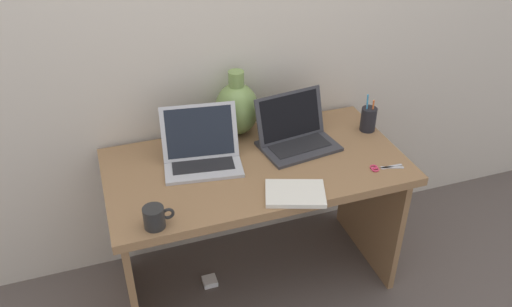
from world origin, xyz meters
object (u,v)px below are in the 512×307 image
Objects in this scene: laptop_left at (201,149)px; scissors at (381,168)px; laptop_right at (295,132)px; pen_cup at (368,119)px; notebook_stack at (295,193)px; green_vase at (237,108)px; coffee_mug at (155,217)px; power_brick at (210,281)px.

scissors is (0.72, -0.31, -0.06)m from laptop_left.
laptop_right reaches higher than pen_cup.
notebook_stack is 0.43m from scissors.
notebook_stack is at bearing -111.65° from laptop_right.
coffee_mug is (-0.49, -0.56, -0.09)m from green_vase.
power_brick is (-0.84, -0.06, -0.76)m from pen_cup.
laptop_right reaches higher than scissors.
notebook_stack is 1.26× the size of pen_cup.
pen_cup is at bearing 34.91° from notebook_stack.
coffee_mug is (-0.27, -0.37, -0.02)m from laptop_left.
laptop_right is 0.80m from coffee_mug.
pen_cup is at bearing 0.27° from laptop_right.
pen_cup is (0.38, 0.00, -0.00)m from laptop_right.
laptop_right reaches higher than power_brick.
notebook_stack is at bearing -145.09° from pen_cup.
laptop_right is 0.38m from pen_cup.
laptop_left is at bearing 54.24° from coffee_mug.
green_vase is 2.72× the size of coffee_mug.
scissors is at bearing -23.02° from laptop_left.
coffee_mug is at bearing -179.25° from notebook_stack.
power_brick is (-0.31, 0.31, -0.71)m from notebook_stack.
coffee_mug is 1.16m from pen_cup.
pen_cup reaches higher than notebook_stack.
scissors is (0.28, -0.31, -0.06)m from laptop_right.
scissors is 2.11× the size of power_brick.
coffee_mug reaches higher than scissors.
laptop_right is at bearing -179.73° from pen_cup.
green_vase is 0.71m from scissors.
pen_cup is (0.53, 0.37, 0.05)m from notebook_stack.
laptop_left is 1.92× the size of pen_cup.
laptop_right is 2.51× the size of scissors.
laptop_left reaches higher than laptop_right.
laptop_right is 3.17× the size of coffee_mug.
power_brick is (-0.73, 0.25, -0.70)m from scissors.
laptop_left is 0.44m from laptop_right.
laptop_left is 0.98× the size of laptop_right.
power_brick is at bearing -172.48° from laptop_right.
coffee_mug reaches higher than notebook_stack.
notebook_stack reaches higher than scissors.
laptop_left is 0.30m from green_vase.
scissors is at bearing -18.81° from power_brick.
laptop_right is 1.17× the size of green_vase.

